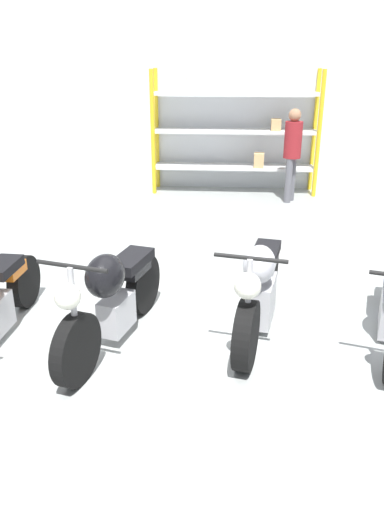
% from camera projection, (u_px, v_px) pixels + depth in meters
% --- Properties ---
extents(ground_plane, '(30.00, 30.00, 0.00)m').
position_uv_depth(ground_plane, '(189.00, 337.00, 4.93)').
color(ground_plane, '#9EA3A0').
extents(back_wall, '(30.00, 0.08, 3.60)m').
position_uv_depth(back_wall, '(214.00, 98.00, 9.95)').
color(back_wall, silver).
rests_on(back_wall, ground_plane).
extents(shelving_rack, '(3.26, 0.63, 2.36)m').
position_uv_depth(shelving_rack, '(234.00, 130.00, 9.78)').
color(shelving_rack, gold).
rests_on(shelving_rack, ground_plane).
extents(motorcycle_black, '(0.77, 1.96, 1.07)m').
position_uv_depth(motorcycle_black, '(113.00, 296.00, 4.65)').
color(motorcycle_black, black).
rests_on(motorcycle_black, ground_plane).
extents(motorcycle_silver, '(0.72, 2.07, 1.04)m').
position_uv_depth(motorcycle_silver, '(259.00, 289.00, 4.93)').
color(motorcycle_silver, black).
rests_on(motorcycle_silver, ground_plane).
extents(person_browsing, '(0.43, 0.43, 1.71)m').
position_uv_depth(person_browsing, '(292.00, 148.00, 9.16)').
color(person_browsing, '#595960').
rests_on(person_browsing, ground_plane).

